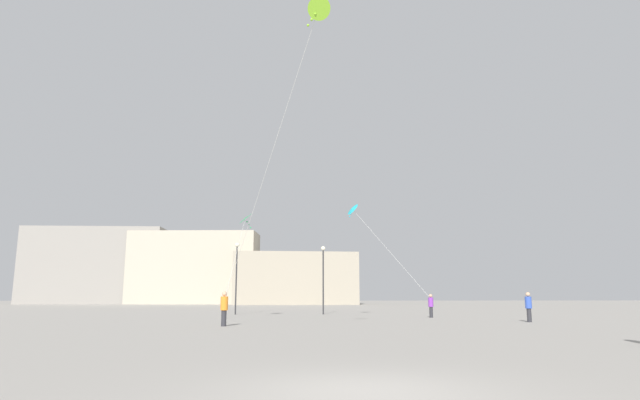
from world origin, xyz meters
The scene contains 12 objects.
ground_plane centered at (0.00, 0.00, 0.00)m, with size 300.00×300.00×0.00m, color gray.
person_in_blue centered at (12.42, 21.56, 0.93)m, with size 0.37×0.37×1.70m.
person_in_purple centered at (8.37, 27.97, 0.88)m, with size 0.35×0.35×1.61m.
person_in_orange centered at (-4.63, 18.22, 0.94)m, with size 0.37×0.37×1.72m.
kite_lime_diamond centered at (-0.40, 9.59, 11.96)m, with size 4.83×9.21×11.30m.
kite_cyan_diamond centered at (3.13, 29.22, 7.73)m, with size 5.81×1.88×6.94m.
kite_emerald_delta centered at (-4.61, 27.74, 6.71)m, with size 1.05×10.45×5.85m.
building_left_hall centered at (-37.00, 91.04, 6.77)m, with size 24.23×12.87×13.53m.
building_centre_hall centered at (-19.00, 87.51, 6.35)m, with size 22.80×9.95×12.71m.
building_right_hall centered at (-1.00, 82.63, 4.33)m, with size 21.24×10.97×8.67m.
lamppost_east centered at (-5.84, 34.65, 3.80)m, with size 0.36×0.36×5.78m.
lamppost_west centered at (1.25, 34.60, 3.65)m, with size 0.36×0.36×5.52m.
Camera 1 is at (-1.15, -8.81, 1.51)m, focal length 29.55 mm.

